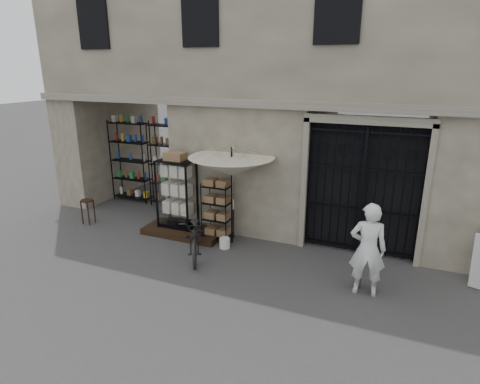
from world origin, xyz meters
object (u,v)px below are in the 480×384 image
at_px(steel_bollard, 358,269).
at_px(wooden_stool, 88,211).
at_px(display_cabinet, 177,197).
at_px(bicycle, 197,255).
at_px(wire_rack, 218,212).
at_px(white_bucket, 225,243).
at_px(shopkeeper, 363,293).
at_px(market_umbrella, 232,161).

bearing_deg(steel_bollard, wooden_stool, 175.40).
relative_size(display_cabinet, wooden_stool, 2.80).
xyz_separation_m(bicycle, steel_bollard, (3.49, -0.03, 0.40)).
height_order(wire_rack, white_bucket, wire_rack).
height_order(bicycle, steel_bollard, bicycle).
bearing_deg(shopkeeper, wire_rack, -24.16).
bearing_deg(market_umbrella, steel_bollard, -17.04).
bearing_deg(shopkeeper, steel_bollard, -52.89).
bearing_deg(bicycle, wooden_stool, 144.55).
bearing_deg(market_umbrella, display_cabinet, 175.99).
relative_size(wooden_stool, steel_bollard, 0.83).
xyz_separation_m(wire_rack, bicycle, (-0.08, -0.94, -0.71)).
xyz_separation_m(display_cabinet, wooden_stool, (-2.50, -0.47, -0.57)).
bearing_deg(white_bucket, wooden_stool, -179.45).
relative_size(wire_rack, wooden_stool, 2.19).
distance_m(steel_bollard, shopkeeper, 0.45).
height_order(display_cabinet, steel_bollard, display_cabinet).
bearing_deg(market_umbrella, shopkeeper, -18.71).
xyz_separation_m(bicycle, wooden_stool, (-3.59, 0.54, 0.35)).
distance_m(white_bucket, steel_bollard, 3.14).
bearing_deg(steel_bollard, bicycle, 179.51).
bearing_deg(wooden_stool, white_bucket, 0.55).
xyz_separation_m(bicycle, shopkeeper, (3.63, -0.17, 0.00)).
bearing_deg(white_bucket, market_umbrella, 81.64).
bearing_deg(market_umbrella, wire_rack, 174.31).
height_order(wire_rack, wooden_stool, wire_rack).
relative_size(market_umbrella, bicycle, 1.50).
bearing_deg(shopkeeper, bicycle, -9.56).
xyz_separation_m(white_bucket, steel_bollard, (3.07, -0.61, 0.28)).
height_order(wire_rack, market_umbrella, market_umbrella).
xyz_separation_m(market_umbrella, steel_bollard, (3.02, -0.93, -1.60)).
distance_m(white_bucket, wooden_stool, 4.01).
xyz_separation_m(white_bucket, shopkeeper, (3.21, -0.75, -0.12)).
xyz_separation_m(wooden_stool, steel_bollard, (7.08, -0.57, 0.05)).
xyz_separation_m(white_bucket, wooden_stool, (-4.01, -0.04, 0.23)).
bearing_deg(wire_rack, wooden_stool, 162.65).
relative_size(white_bucket, steel_bollard, 0.31).
height_order(wire_rack, steel_bollard, wire_rack).
distance_m(display_cabinet, shopkeeper, 4.95).
relative_size(market_umbrella, wooden_stool, 4.20).
distance_m(wooden_stool, steel_bollard, 7.10).
bearing_deg(steel_bollard, shopkeeper, -46.07).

